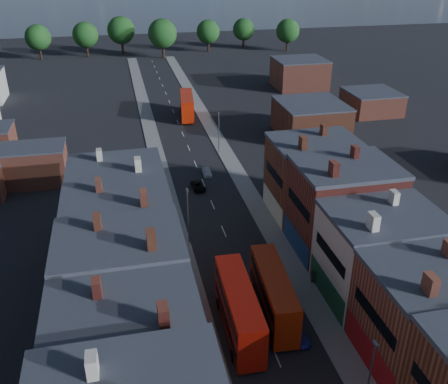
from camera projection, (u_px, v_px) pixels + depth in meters
name	position (u px, v px, depth m)	size (l,w,h in m)	color
pavement_west	(163.00, 181.00, 84.04)	(3.00, 200.00, 0.12)	gray
pavement_east	(238.00, 174.00, 86.53)	(3.00, 200.00, 0.12)	gray
lamp_post_1	(370.00, 375.00, 40.61)	(0.25, 0.70, 8.12)	slate
lamp_post_2	(188.00, 213.00, 64.77)	(0.25, 0.70, 8.12)	slate
lamp_post_3	(219.00, 130.00, 92.90)	(0.25, 0.70, 8.12)	slate
bus_0	(239.00, 309.00, 50.63)	(3.43, 12.50, 5.36)	#A51409
bus_1	(274.00, 293.00, 53.01)	(3.63, 12.09, 5.15)	#A12409
bus_2	(187.00, 105.00, 113.30)	(4.12, 12.28, 5.20)	red
car_1	(299.00, 336.00, 50.46)	(1.13, 3.25, 1.07)	navy
car_2	(198.00, 186.00, 81.25)	(1.87, 4.06, 1.13)	black
car_3	(207.00, 172.00, 86.23)	(1.49, 3.67, 1.06)	silver
ped_3	(312.00, 276.00, 58.80)	(0.96, 0.44, 1.63)	#5B564E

